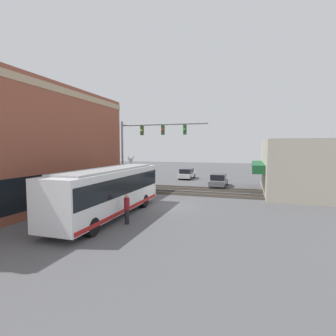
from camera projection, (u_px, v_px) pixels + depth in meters
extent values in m
plane|color=#565659|center=(168.00, 206.00, 20.88)|extent=(120.00, 120.00, 0.00)
cube|color=tan|center=(52.00, 88.00, 18.86)|extent=(20.09, 0.36, 0.50)
cube|color=black|center=(56.00, 187.00, 19.40)|extent=(16.70, 0.12, 2.20)
cube|color=beige|center=(305.00, 166.00, 26.90)|extent=(13.32, 8.04, 5.39)
cube|color=#19592D|center=(258.00, 166.00, 28.28)|extent=(9.33, 1.20, 0.80)
cube|color=white|center=(109.00, 190.00, 17.48)|extent=(11.03, 2.55, 2.74)
cube|color=black|center=(109.00, 184.00, 17.45)|extent=(10.81, 2.59, 1.15)
cube|color=#B21E1E|center=(110.00, 208.00, 17.58)|extent=(10.81, 2.58, 0.24)
cube|color=#A5A8AA|center=(109.00, 169.00, 17.37)|extent=(9.38, 2.17, 0.12)
cylinder|color=black|center=(131.00, 200.00, 20.74)|extent=(1.00, 2.57, 1.00)
cylinder|color=black|center=(74.00, 225.00, 14.05)|extent=(1.00, 2.57, 1.00)
cylinder|color=gray|center=(122.00, 157.00, 26.79)|extent=(0.20, 0.20, 7.27)
cylinder|color=gray|center=(163.00, 124.00, 25.22)|extent=(0.16, 8.75, 0.16)
cube|color=#284723|center=(142.00, 131.00, 25.92)|extent=(0.30, 0.27, 0.90)
sphere|color=yellow|center=(141.00, 130.00, 25.77)|extent=(0.20, 0.20, 0.20)
cube|color=#284723|center=(163.00, 130.00, 25.27)|extent=(0.30, 0.27, 0.90)
sphere|color=red|center=(162.00, 130.00, 25.11)|extent=(0.20, 0.20, 0.20)
cube|color=#284723|center=(185.00, 130.00, 24.61)|extent=(0.30, 0.27, 0.90)
sphere|color=green|center=(185.00, 130.00, 24.46)|extent=(0.20, 0.20, 0.20)
cylinder|color=gray|center=(131.00, 176.00, 25.89)|extent=(0.14, 0.14, 3.60)
cube|color=white|center=(131.00, 163.00, 25.78)|extent=(1.41, 0.06, 1.41)
cube|color=white|center=(131.00, 163.00, 25.78)|extent=(1.41, 0.06, 1.41)
cylinder|color=#38383A|center=(131.00, 171.00, 25.85)|extent=(0.08, 0.90, 0.08)
sphere|color=red|center=(135.00, 171.00, 25.66)|extent=(0.28, 0.28, 0.28)
sphere|color=red|center=(127.00, 171.00, 25.93)|extent=(0.28, 0.28, 0.28)
cube|color=#332D28|center=(186.00, 193.00, 26.58)|extent=(2.60, 60.00, 0.03)
cube|color=#6B6056|center=(184.00, 194.00, 25.90)|extent=(0.07, 60.00, 0.15)
cube|color=#6B6056|center=(188.00, 191.00, 27.26)|extent=(0.07, 60.00, 0.15)
cube|color=#332D28|center=(193.00, 188.00, 29.63)|extent=(2.60, 60.00, 0.03)
cube|color=#6B6056|center=(191.00, 189.00, 28.94)|extent=(0.07, 60.00, 0.15)
cube|color=#6B6056|center=(194.00, 187.00, 30.30)|extent=(0.07, 60.00, 0.15)
cube|color=slate|center=(219.00, 182.00, 31.34)|extent=(4.78, 1.80, 0.58)
cube|color=black|center=(219.00, 177.00, 31.06)|extent=(2.63, 1.62, 0.68)
cylinder|color=black|center=(220.00, 182.00, 32.77)|extent=(0.64, 1.82, 0.64)
cylinder|color=black|center=(217.00, 185.00, 29.95)|extent=(0.64, 1.82, 0.64)
cube|color=silver|center=(187.00, 175.00, 38.93)|extent=(4.46, 1.80, 0.58)
cube|color=black|center=(187.00, 171.00, 38.67)|extent=(2.46, 1.62, 0.68)
cylinder|color=black|center=(189.00, 176.00, 40.27)|extent=(0.64, 1.82, 0.64)
cylinder|color=black|center=(185.00, 178.00, 37.63)|extent=(0.64, 1.82, 0.64)
cylinder|color=black|center=(127.00, 217.00, 15.92)|extent=(0.28, 0.28, 0.87)
cylinder|color=maroon|center=(127.00, 204.00, 15.86)|extent=(0.34, 0.34, 0.73)
sphere|color=tan|center=(127.00, 196.00, 15.82)|extent=(0.24, 0.24, 0.24)
cylinder|color=black|center=(138.00, 189.00, 26.77)|extent=(0.28, 0.28, 0.84)
cylinder|color=#262D4C|center=(138.00, 181.00, 26.71)|extent=(0.34, 0.34, 0.70)
sphere|color=tan|center=(138.00, 177.00, 26.67)|extent=(0.23, 0.23, 0.23)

